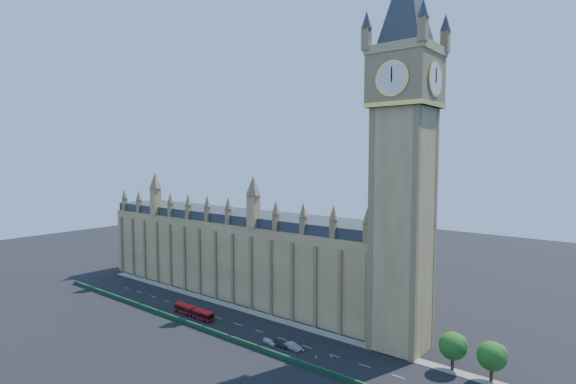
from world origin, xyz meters
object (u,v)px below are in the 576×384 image
Objects in this scene: car_grey at (281,343)px; car_silver at (293,346)px; car_white at (270,342)px; red_bus at (194,312)px.

car_silver is (3.36, 0.41, 0.01)m from car_grey.
car_silver reaches higher than car_grey.
car_silver is at bearing -73.76° from car_white.
car_silver is at bearing -80.33° from car_grey.
car_grey is at bearing -70.57° from car_white.
red_bus is 3.91× the size of car_white.
car_grey is 0.96× the size of car_silver.
red_bus is 3.26× the size of car_silver.
car_white is at bearing 102.98° from car_silver.
car_white is at bearing -0.32° from red_bus.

